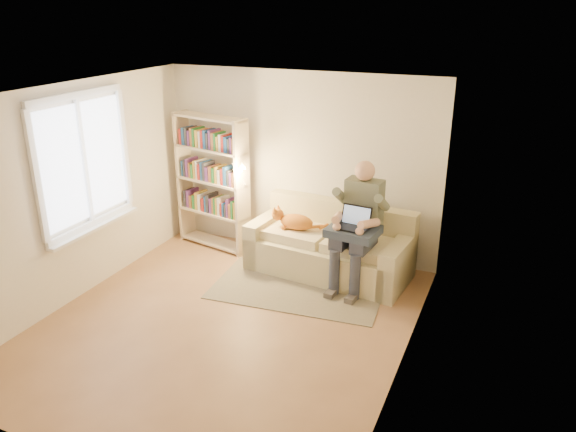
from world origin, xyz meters
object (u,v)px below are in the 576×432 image
at_px(person, 359,219).
at_px(sofa, 330,249).
at_px(bookshelf, 212,176).
at_px(laptop, 359,223).
at_px(cat, 292,221).

bearing_deg(person, sofa, 160.38).
bearing_deg(person, bookshelf, 176.91).
bearing_deg(laptop, cat, 169.95).
distance_m(person, laptop, 0.17).
distance_m(sofa, person, 0.74).
bearing_deg(cat, bookshelf, 175.73).
height_order(sofa, cat, sofa).
height_order(laptop, bookshelf, bookshelf).
bearing_deg(sofa, cat, -165.22).
xyz_separation_m(sofa, bookshelf, (-1.88, 0.15, 0.76)).
relative_size(sofa, cat, 3.09).
height_order(sofa, bookshelf, bookshelf).
bearing_deg(sofa, person, -19.62).
xyz_separation_m(sofa, laptop, (0.48, -0.37, 0.58)).
bearing_deg(cat, laptop, -10.05).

